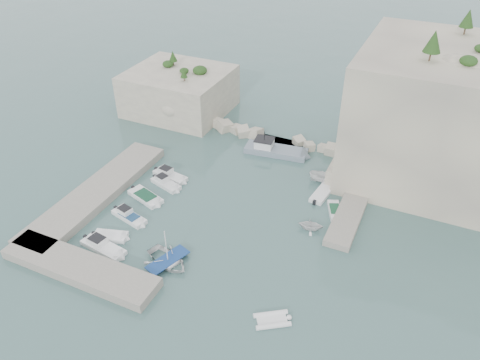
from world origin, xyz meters
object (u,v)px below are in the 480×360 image
at_px(motorboat_d, 130,219).
at_px(tender_east_c, 322,195).
at_px(motorboat_c, 146,198).
at_px(tender_east_b, 334,212).
at_px(motorboat_a, 170,177).
at_px(tender_east_a, 310,229).
at_px(work_boat, 276,153).
at_px(motorboat_e, 111,238).
at_px(motorboat_f, 104,249).
at_px(inflatable_dinghy, 272,321).
at_px(motorboat_b, 166,186).
at_px(rowboat, 168,263).
at_px(tender_east_d, 325,182).

xyz_separation_m(motorboat_d, tender_east_c, (19.78, 14.44, 0.00)).
xyz_separation_m(motorboat_c, tender_east_b, (22.71, 7.32, 0.00)).
bearing_deg(motorboat_a, tender_east_a, 3.76).
bearing_deg(work_boat, motorboat_e, -119.46).
distance_m(motorboat_f, work_boat, 28.99).
bearing_deg(inflatable_dinghy, work_boat, 76.71).
relative_size(motorboat_f, work_boat, 0.61).
relative_size(motorboat_b, motorboat_e, 1.17).
height_order(motorboat_b, tender_east_c, motorboat_b).
distance_m(motorboat_f, rowboat, 7.74).
bearing_deg(tender_east_d, rowboat, 142.50).
xyz_separation_m(motorboat_b, tender_east_d, (18.98, 9.61, 0.00)).
distance_m(motorboat_a, motorboat_f, 15.29).
relative_size(tender_east_d, work_boat, 0.44).
distance_m(tender_east_a, tender_east_b, 4.61).
height_order(tender_east_b, work_boat, work_boat).
height_order(motorboat_f, tender_east_a, tender_east_a).
bearing_deg(tender_east_d, work_boat, 53.50).
xyz_separation_m(motorboat_c, work_boat, (11.14, 17.33, 0.00)).
height_order(motorboat_a, tender_east_d, tender_east_d).
bearing_deg(motorboat_b, tender_east_c, 36.29).
distance_m(motorboat_c, rowboat, 12.35).
height_order(motorboat_f, inflatable_dinghy, motorboat_f).
height_order(motorboat_a, motorboat_b, same).
xyz_separation_m(motorboat_e, work_boat, (10.50, 25.35, 0.00)).
bearing_deg(work_boat, tender_east_a, -62.43).
relative_size(motorboat_c, rowboat, 1.02).
distance_m(motorboat_e, tender_east_a, 23.15).
distance_m(tender_east_d, work_boat, 9.66).
relative_size(inflatable_dinghy, tender_east_c, 0.70).
distance_m(motorboat_c, tender_east_d, 23.77).
relative_size(motorboat_d, tender_east_c, 1.01).
relative_size(motorboat_a, motorboat_b, 1.12).
xyz_separation_m(motorboat_e, tender_east_d, (19.19, 21.14, 0.00)).
xyz_separation_m(rowboat, tender_east_d, (11.07, 21.82, 0.00)).
relative_size(motorboat_c, motorboat_d, 1.04).
bearing_deg(motorboat_e, motorboat_a, 74.52).
height_order(motorboat_e, tender_east_a, tender_east_a).
bearing_deg(rowboat, motorboat_e, 103.86).
bearing_deg(motorboat_d, tender_east_d, 56.14).
height_order(tender_east_a, work_boat, work_boat).
bearing_deg(motorboat_d, motorboat_a, 105.22).
bearing_deg(motorboat_d, motorboat_b, 101.73).
xyz_separation_m(motorboat_a, inflatable_dinghy, (21.37, -16.56, 0.00)).
xyz_separation_m(motorboat_f, tender_east_a, (19.86, 12.92, 0.00)).
xyz_separation_m(motorboat_c, rowboat, (8.76, -8.71, 0.00)).
bearing_deg(motorboat_b, inflatable_dinghy, -17.84).
distance_m(motorboat_d, motorboat_e, 3.79).
relative_size(motorboat_e, tender_east_b, 1.03).
height_order(motorboat_b, motorboat_c, motorboat_b).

